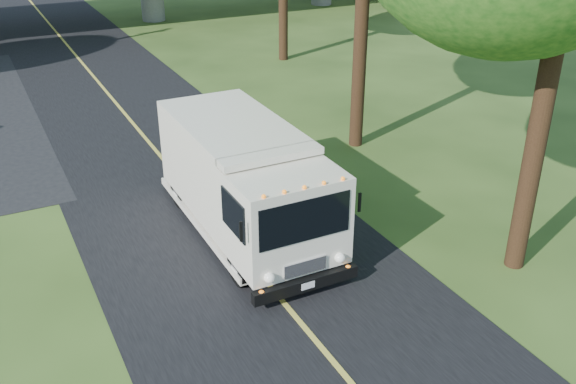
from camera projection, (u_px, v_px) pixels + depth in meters
ground at (334, 363)px, 12.01m from camera, size 120.00×120.00×0.00m
road at (170, 167)px, 19.97m from camera, size 7.00×90.00×0.02m
lane_line at (170, 167)px, 19.96m from camera, size 0.12×90.00×0.01m
step_van at (244, 178)px, 15.73m from camera, size 2.49×6.64×2.78m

